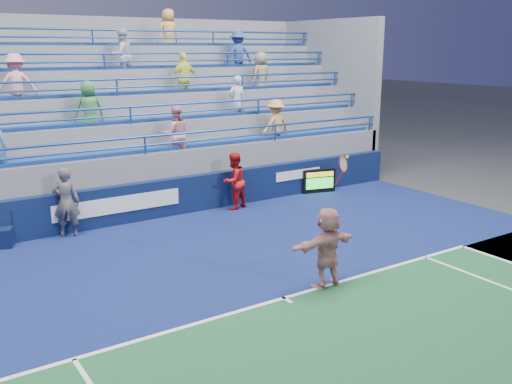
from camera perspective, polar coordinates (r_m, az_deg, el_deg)
ground at (r=11.37m, az=2.83°, el=-10.65°), size 120.00×120.00×0.00m
sponsor_wall at (r=16.57m, az=-10.50°, el=-0.80°), size 18.00×0.32×1.10m
bleacher_stand at (r=19.82m, az=-14.96°, el=4.37°), size 18.00×5.60×6.13m
serve_speed_board at (r=19.36m, az=6.32°, el=1.10°), size 1.17×0.40×0.81m
judge_chair at (r=15.40m, az=-24.05°, el=-4.06°), size 0.63×0.65×0.86m
tennis_player at (r=11.71m, az=7.14°, el=-5.51°), size 1.57×0.52×2.72m
line_judge at (r=15.45m, az=-18.44°, el=-0.97°), size 0.80×0.68×1.85m
ball_girl at (r=17.22m, az=-2.23°, el=1.10°), size 1.00×0.88×1.74m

